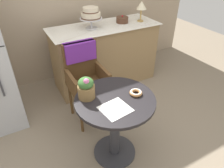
% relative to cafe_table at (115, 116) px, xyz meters
% --- Properties ---
extents(ground_plane, '(8.00, 8.00, 0.00)m').
position_rel_cafe_table_xyz_m(ground_plane, '(0.00, 0.00, -0.51)').
color(ground_plane, gray).
extents(cafe_table, '(0.72, 0.72, 0.72)m').
position_rel_cafe_table_xyz_m(cafe_table, '(0.00, 0.00, 0.00)').
color(cafe_table, black).
rests_on(cafe_table, ground).
extents(wicker_chair, '(0.42, 0.45, 0.95)m').
position_rel_cafe_table_xyz_m(wicker_chair, '(-0.01, 0.72, 0.13)').
color(wicker_chair, brown).
rests_on(wicker_chair, ground).
extents(paper_napkin, '(0.26, 0.25, 0.00)m').
position_rel_cafe_table_xyz_m(paper_napkin, '(-0.07, -0.12, 0.21)').
color(paper_napkin, white).
rests_on(paper_napkin, cafe_table).
extents(donut_front, '(0.12, 0.12, 0.03)m').
position_rel_cafe_table_xyz_m(donut_front, '(0.20, -0.03, 0.23)').
color(donut_front, '#AD7542').
rests_on(donut_front, cafe_table).
extents(flower_vase, '(0.15, 0.15, 0.21)m').
position_rel_cafe_table_xyz_m(flower_vase, '(-0.21, 0.14, 0.31)').
color(flower_vase, brown).
rests_on(flower_vase, cafe_table).
extents(display_counter, '(1.56, 0.62, 0.90)m').
position_rel_cafe_table_xyz_m(display_counter, '(0.55, 1.30, -0.05)').
color(display_counter, '#93754C').
rests_on(display_counter, ground).
extents(tiered_cake_stand, '(0.30, 0.30, 0.28)m').
position_rel_cafe_table_xyz_m(tiered_cake_stand, '(0.35, 1.30, 0.58)').
color(tiered_cake_stand, silver).
rests_on(tiered_cake_stand, display_counter).
extents(round_layer_cake, '(0.17, 0.17, 0.11)m').
position_rel_cafe_table_xyz_m(round_layer_cake, '(0.85, 1.32, 0.43)').
color(round_layer_cake, '#4C2D1E').
rests_on(round_layer_cake, display_counter).
extents(table_lamp, '(0.15, 0.15, 0.28)m').
position_rel_cafe_table_xyz_m(table_lamp, '(1.11, 1.24, 0.61)').
color(table_lamp, '#B28C47').
rests_on(table_lamp, display_counter).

